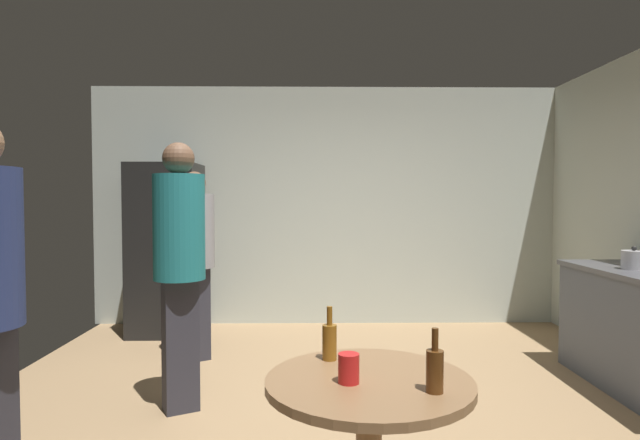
% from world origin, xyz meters
% --- Properties ---
extents(ground_plane, '(5.20, 5.20, 0.10)m').
position_xyz_m(ground_plane, '(0.00, 0.00, -0.05)').
color(ground_plane, '#9E7C56').
extents(wall_back, '(5.32, 0.06, 2.70)m').
position_xyz_m(wall_back, '(0.00, 2.63, 1.35)').
color(wall_back, beige).
rests_on(wall_back, ground_plane).
extents(refrigerator, '(0.70, 0.68, 1.80)m').
position_xyz_m(refrigerator, '(-1.72, 2.20, 0.90)').
color(refrigerator, black).
rests_on(refrigerator, ground_plane).
extents(kettle, '(0.24, 0.17, 0.18)m').
position_xyz_m(kettle, '(2.23, 0.51, 0.97)').
color(kettle, '#B2B2B7').
rests_on(kettle, kitchen_counter).
extents(foreground_table, '(0.80, 0.80, 0.73)m').
position_xyz_m(foreground_table, '(0.04, -1.34, 0.63)').
color(foreground_table, olive).
rests_on(foreground_table, ground_plane).
extents(beer_bottle_amber, '(0.06, 0.06, 0.23)m').
position_xyz_m(beer_bottle_amber, '(-0.10, -1.11, 0.82)').
color(beer_bottle_amber, '#8C5919').
rests_on(beer_bottle_amber, foreground_table).
extents(beer_bottle_brown, '(0.06, 0.06, 0.23)m').
position_xyz_m(beer_bottle_brown, '(0.26, -1.49, 0.82)').
color(beer_bottle_brown, '#593314').
rests_on(beer_bottle_brown, foreground_table).
extents(plastic_cup_red, '(0.08, 0.08, 0.11)m').
position_xyz_m(plastic_cup_red, '(-0.04, -1.39, 0.79)').
color(plastic_cup_red, red).
rests_on(plastic_cup_red, foreground_table).
extents(person_in_gray_shirt, '(0.47, 0.47, 1.67)m').
position_xyz_m(person_in_gray_shirt, '(-1.21, 1.27, 0.98)').
color(person_in_gray_shirt, '#2D2D38').
rests_on(person_in_gray_shirt, ground_plane).
extents(person_in_teal_shirt, '(0.46, 0.46, 1.80)m').
position_xyz_m(person_in_teal_shirt, '(-1.06, 0.16, 1.06)').
color(person_in_teal_shirt, '#2D2D38').
rests_on(person_in_teal_shirt, ground_plane).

